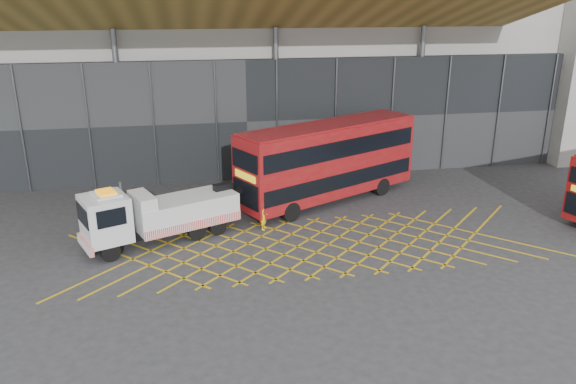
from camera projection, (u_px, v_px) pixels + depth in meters
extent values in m
plane|color=#2C2C2F|center=(233.00, 252.00, 27.53)|extent=(120.00, 120.00, 0.00)
cube|color=gold|center=(133.00, 259.00, 26.73)|extent=(7.16, 7.16, 0.01)
cube|color=gold|center=(133.00, 259.00, 26.73)|extent=(7.16, 7.16, 0.01)
cube|color=gold|center=(167.00, 257.00, 27.00)|extent=(7.16, 7.16, 0.01)
cube|color=gold|center=(167.00, 257.00, 27.00)|extent=(7.16, 7.16, 0.01)
cube|color=gold|center=(200.00, 254.00, 27.26)|extent=(7.16, 7.16, 0.01)
cube|color=gold|center=(200.00, 254.00, 27.26)|extent=(7.16, 7.16, 0.01)
cube|color=gold|center=(233.00, 251.00, 27.53)|extent=(7.16, 7.16, 0.01)
cube|color=gold|center=(233.00, 251.00, 27.53)|extent=(7.16, 7.16, 0.01)
cube|color=gold|center=(266.00, 249.00, 27.80)|extent=(7.16, 7.16, 0.01)
cube|color=gold|center=(266.00, 249.00, 27.80)|extent=(7.16, 7.16, 0.01)
cube|color=gold|center=(297.00, 247.00, 28.06)|extent=(7.16, 7.16, 0.01)
cube|color=gold|center=(297.00, 247.00, 28.06)|extent=(7.16, 7.16, 0.01)
cube|color=gold|center=(328.00, 244.00, 28.33)|extent=(7.16, 7.16, 0.01)
cube|color=gold|center=(328.00, 244.00, 28.33)|extent=(7.16, 7.16, 0.01)
cube|color=gold|center=(359.00, 242.00, 28.60)|extent=(7.16, 7.16, 0.01)
cube|color=gold|center=(359.00, 242.00, 28.60)|extent=(7.16, 7.16, 0.01)
cube|color=gold|center=(389.00, 240.00, 28.87)|extent=(7.16, 7.16, 0.01)
cube|color=gold|center=(389.00, 240.00, 28.87)|extent=(7.16, 7.16, 0.01)
cube|color=gold|center=(418.00, 237.00, 29.13)|extent=(7.16, 7.16, 0.01)
cube|color=gold|center=(418.00, 237.00, 29.13)|extent=(7.16, 7.16, 0.01)
cube|color=gold|center=(447.00, 235.00, 29.40)|extent=(7.16, 7.16, 0.01)
cube|color=gold|center=(447.00, 235.00, 29.40)|extent=(7.16, 7.16, 0.01)
cube|color=gold|center=(475.00, 233.00, 29.67)|extent=(7.16, 7.16, 0.01)
cube|color=gold|center=(475.00, 233.00, 29.67)|extent=(7.16, 7.16, 0.01)
cube|color=gray|center=(234.00, 36.00, 42.53)|extent=(55.00, 14.00, 18.00)
cube|color=black|center=(246.00, 121.00, 37.41)|extent=(55.00, 0.80, 8.00)
cube|color=olive|center=(214.00, 3.00, 31.15)|extent=(40.00, 11.93, 4.07)
cylinder|color=#595B60|center=(121.00, 110.00, 35.55)|extent=(0.36, 0.36, 10.00)
cylinder|color=#595B60|center=(276.00, 105.00, 37.22)|extent=(0.36, 0.36, 10.00)
cylinder|color=#595B60|center=(418.00, 100.00, 38.89)|extent=(0.36, 0.36, 10.00)
cube|color=black|center=(165.00, 229.00, 28.68)|extent=(7.75, 3.98, 0.30)
cube|color=silver|center=(105.00, 218.00, 26.77)|extent=(2.71, 2.76, 2.21)
cube|color=black|center=(82.00, 215.00, 26.10)|extent=(0.78, 1.73, 0.94)
cube|color=red|center=(86.00, 245.00, 26.58)|extent=(1.07, 2.11, 0.47)
cube|color=orange|center=(106.00, 192.00, 26.43)|extent=(1.11, 1.24, 0.10)
cube|color=silver|center=(185.00, 210.00, 29.03)|extent=(5.68, 4.04, 1.36)
cube|color=red|center=(195.00, 226.00, 28.35)|extent=(4.86, 2.13, 0.47)
cube|color=silver|center=(142.00, 200.00, 27.56)|extent=(1.59, 2.21, 0.60)
cube|color=black|center=(223.00, 187.00, 29.92)|extent=(1.11, 0.79, 0.43)
cube|color=black|center=(237.00, 192.00, 30.50)|extent=(1.83, 1.01, 0.92)
cylinder|color=black|center=(111.00, 252.00, 26.43)|extent=(0.98, 0.64, 0.94)
cylinder|color=black|center=(100.00, 239.00, 27.83)|extent=(0.98, 0.64, 0.94)
cylinder|color=black|center=(218.00, 226.00, 29.35)|extent=(0.98, 0.64, 0.94)
cylinder|color=black|center=(203.00, 216.00, 30.75)|extent=(0.98, 0.64, 0.94)
cylinder|color=#595B60|center=(122.00, 200.00, 27.86)|extent=(0.12, 0.12, 1.87)
cube|color=maroon|center=(328.00, 159.00, 33.46)|extent=(11.74, 7.79, 4.16)
cube|color=black|center=(328.00, 175.00, 33.78)|extent=(11.35, 7.62, 0.91)
cube|color=black|center=(329.00, 144.00, 33.14)|extent=(11.35, 7.62, 1.02)
cube|color=black|center=(246.00, 194.00, 30.39)|extent=(1.14, 2.17, 1.39)
cube|color=black|center=(245.00, 161.00, 29.77)|extent=(1.14, 2.17, 1.02)
cube|color=yellow|center=(245.00, 176.00, 30.05)|extent=(0.92, 1.73, 0.38)
cube|color=maroon|center=(329.00, 125.00, 32.76)|extent=(11.43, 7.48, 0.13)
cylinder|color=black|center=(291.00, 212.00, 31.09)|extent=(1.14, 0.79, 1.11)
cylinder|color=black|center=(266.00, 200.00, 32.92)|extent=(1.14, 0.79, 1.11)
cylinder|color=black|center=(382.00, 186.00, 35.19)|extent=(1.14, 0.79, 1.11)
cylinder|color=black|center=(355.00, 177.00, 37.01)|extent=(1.14, 0.79, 1.11)
imported|color=yellow|center=(264.00, 216.00, 29.93)|extent=(0.56, 0.66, 1.55)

